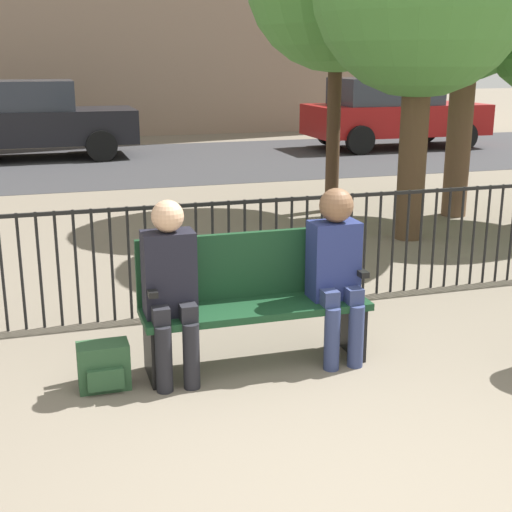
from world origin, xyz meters
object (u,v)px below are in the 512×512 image
seated_person_1 (336,264)px  tree_1 (468,13)px  parked_car_0 (393,112)px  park_bench (253,296)px  seated_person_0 (171,282)px  backpack (104,367)px  parked_car_1 (29,119)px

seated_person_1 → tree_1: tree_1 is taller
parked_car_0 → park_bench: bearing=-121.6°
seated_person_0 → seated_person_1: (1.17, 0.00, 0.02)m
backpack → parked_car_0: (7.71, 10.94, 0.69)m
parked_car_1 → tree_1: bearing=-53.7°
seated_person_0 → park_bench: bearing=11.9°
tree_1 → parked_car_0: size_ratio=0.86×
seated_person_1 → parked_car_0: 12.50m
tree_1 → parked_car_1: tree_1 is taller
backpack → tree_1: bearing=38.1°
seated_person_1 → parked_car_1: bearing=100.3°
backpack → tree_1: 6.91m
seated_person_0 → parked_car_0: (7.25, 10.93, 0.16)m
seated_person_0 → tree_1: size_ratio=0.34×
park_bench → parked_car_0: (6.65, 10.80, 0.35)m
park_bench → seated_person_1: 0.62m
parked_car_0 → parked_car_1: (-8.16, 0.56, 0.00)m
seated_person_0 → seated_person_1: bearing=0.0°
seated_person_1 → tree_1: size_ratio=0.34×
park_bench → tree_1: 5.96m
park_bench → parked_car_1: size_ratio=0.38×
seated_person_1 → parked_car_1: size_ratio=0.30×
tree_1 → parked_car_0: (2.63, 6.96, -1.79)m
tree_1 → parked_car_1: bearing=126.3°
seated_person_1 → tree_1: 5.60m
tree_1 → seated_person_1: bearing=-131.0°
parked_car_0 → tree_1: bearing=-110.7°
backpack → parked_car_1: (-0.45, 11.50, 0.69)m
park_bench → parked_car_0: 12.69m
seated_person_0 → seated_person_1: 1.17m
backpack → tree_1: (5.08, 3.98, 2.48)m
park_bench → parked_car_1: (-1.51, 11.36, 0.35)m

